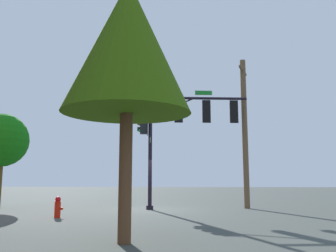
% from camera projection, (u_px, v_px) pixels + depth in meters
% --- Properties ---
extents(ground_plane, '(120.00, 120.00, 0.00)m').
position_uv_depth(ground_plane, '(150.00, 210.00, 18.06)').
color(ground_plane, '#434943').
extents(signal_pole_assembly, '(5.83, 1.32, 6.35)m').
position_uv_depth(signal_pole_assembly, '(182.00, 122.00, 18.84)').
color(signal_pole_assembly, black).
rests_on(signal_pole_assembly, ground_plane).
extents(utility_pole, '(0.66, 1.75, 8.14)m').
position_uv_depth(utility_pole, '(245.00, 130.00, 19.41)').
color(utility_pole, brown).
rests_on(utility_pole, ground_plane).
extents(fire_hydrant, '(0.33, 0.24, 0.83)m').
position_uv_depth(fire_hydrant, '(58.00, 207.00, 14.19)').
color(fire_hydrant, red).
rests_on(fire_hydrant, ground_plane).
extents(tree_near, '(2.92, 2.92, 5.12)m').
position_uv_depth(tree_near, '(1.00, 141.00, 19.51)').
color(tree_near, brown).
rests_on(tree_near, ground_plane).
extents(tree_mid, '(3.22, 3.22, 6.70)m').
position_uv_depth(tree_mid, '(128.00, 46.00, 9.11)').
color(tree_mid, brown).
rests_on(tree_mid, ground_plane).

